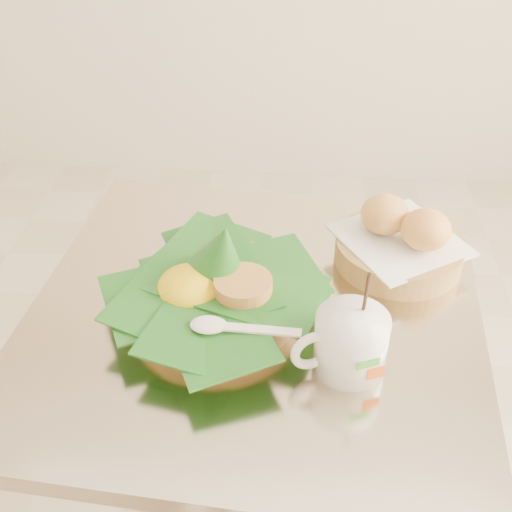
# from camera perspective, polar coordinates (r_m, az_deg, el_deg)

# --- Properties ---
(cafe_table) EXTENTS (0.75, 0.75, 0.75)m
(cafe_table) POSITION_cam_1_polar(r_m,az_deg,el_deg) (1.17, -0.09, -12.69)
(cafe_table) COLOR gray
(cafe_table) RESTS_ON floor
(rice_basket) EXTENTS (0.33, 0.33, 0.17)m
(rice_basket) POSITION_cam_1_polar(r_m,az_deg,el_deg) (0.98, -3.65, -2.70)
(rice_basket) COLOR #AA8748
(rice_basket) RESTS_ON cafe_table
(bread_basket) EXTENTS (0.25, 0.25, 0.11)m
(bread_basket) POSITION_cam_1_polar(r_m,az_deg,el_deg) (1.11, 12.71, 1.22)
(bread_basket) COLOR #AA8748
(bread_basket) RESTS_ON cafe_table
(coffee_mug) EXTENTS (0.14, 0.11, 0.18)m
(coffee_mug) POSITION_cam_1_polar(r_m,az_deg,el_deg) (0.90, 8.26, -7.54)
(coffee_mug) COLOR white
(coffee_mug) RESTS_ON cafe_table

